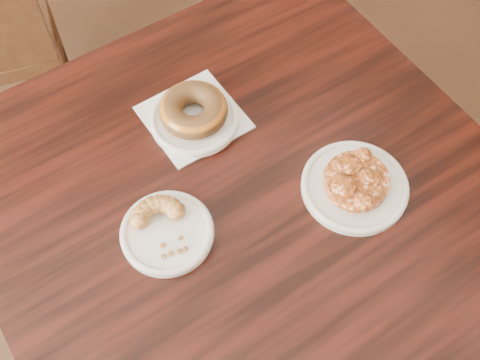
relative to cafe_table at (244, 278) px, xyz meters
name	(u,v)px	position (x,y,z in m)	size (l,w,h in m)	color
cafe_table	(244,278)	(0.00, 0.00, 0.00)	(0.85, 0.85, 0.75)	black
napkin	(194,117)	(-0.01, 0.18, 0.38)	(0.16, 0.16, 0.00)	white
plate_donut	(194,119)	(-0.02, 0.17, 0.38)	(0.16, 0.16, 0.01)	white
plate_cruller	(167,233)	(-0.14, -0.01, 0.38)	(0.15, 0.15, 0.01)	white
plate_fritter	(354,187)	(0.17, -0.07, 0.38)	(0.18, 0.18, 0.01)	silver
glazed_donut	(193,110)	(-0.02, 0.17, 0.41)	(0.12, 0.12, 0.04)	#9B5F16
apple_fritter	(357,180)	(0.17, -0.07, 0.40)	(0.14, 0.14, 0.03)	#461F07
cruller_fragment	(166,227)	(-0.14, -0.01, 0.40)	(0.10, 0.10, 0.03)	brown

